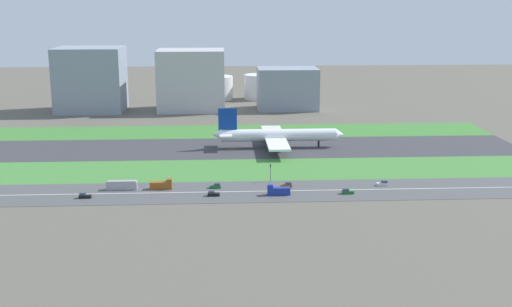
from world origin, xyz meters
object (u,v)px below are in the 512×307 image
at_px(car_0, 213,194).
at_px(truck_1, 278,191).
at_px(car_3, 216,186).
at_px(car_2, 287,185).
at_px(car_4, 347,192).
at_px(hangar_building, 191,80).
at_px(fuel_tank_west, 216,88).
at_px(office_tower, 287,89).
at_px(car_5, 85,196).
at_px(traffic_light, 270,171).
at_px(truck_0, 162,185).
at_px(bus_0, 122,185).
at_px(fuel_tank_centre, 258,87).
at_px(airliner, 276,135).
at_px(terminal_building, 91,79).
at_px(car_6, 383,183).

distance_m(car_0, truck_1, 24.10).
xyz_separation_m(car_0, car_3, (0.92, 10.00, 0.00)).
bearing_deg(car_2, car_3, 180.00).
bearing_deg(car_4, car_2, -24.81).
bearing_deg(hangar_building, truck_1, -78.25).
xyz_separation_m(truck_1, fuel_tank_west, (-23.91, 237.00, 6.76)).
relative_size(hangar_building, fuel_tank_west, 1.81).
xyz_separation_m(truck_1, office_tower, (23.17, 192.00, 11.91)).
xyz_separation_m(car_5, office_tower, (94.16, 192.00, 12.66)).
relative_size(traffic_light, office_tower, 0.18).
xyz_separation_m(truck_0, car_0, (19.71, -10.00, -0.75)).
relative_size(car_4, office_tower, 0.11).
height_order(truck_0, bus_0, truck_0).
relative_size(car_0, hangar_building, 0.10).
height_order(car_5, traffic_light, traffic_light).
bearing_deg(traffic_light, fuel_tank_centre, 87.88).
relative_size(airliner, traffic_light, 9.03).
relative_size(car_4, terminal_building, 0.10).
distance_m(car_6, office_tower, 183.40).
relative_size(truck_1, fuel_tank_centre, 0.41).
relative_size(airliner, fuel_tank_west, 2.73).
bearing_deg(truck_1, car_0, -0.00).
xyz_separation_m(car_2, fuel_tank_west, (-28.25, 227.00, 7.51)).
relative_size(car_6, traffic_light, 0.61).
bearing_deg(fuel_tank_west, car_3, -89.81).
bearing_deg(truck_1, hangar_building, -78.25).
bearing_deg(traffic_light, truck_0, -169.31).
height_order(airliner, fuel_tank_west, airliner).
xyz_separation_m(car_2, traffic_light, (-5.79, 7.99, 3.37)).
height_order(car_6, car_3, same).
xyz_separation_m(car_2, fuel_tank_centre, (2.31, 227.00, 8.00)).
height_order(airliner, traffic_light, airliner).
xyz_separation_m(car_6, terminal_building, (-146.65, 182.00, 19.60)).
distance_m(bus_0, terminal_building, 188.61).
height_order(truck_0, traffic_light, traffic_light).
distance_m(airliner, truck_1, 78.34).
bearing_deg(fuel_tank_centre, truck_0, -102.53).
distance_m(car_3, hangar_building, 183.73).
xyz_separation_m(truck_1, fuel_tank_centre, (6.65, 237.00, 7.26)).
distance_m(car_2, office_tower, 183.41).
height_order(airliner, car_0, airliner).
xyz_separation_m(airliner, terminal_building, (-110.43, 114.00, 14.29)).
relative_size(car_2, office_tower, 0.11).
xyz_separation_m(truck_1, car_3, (-23.17, 10.00, -0.75)).
xyz_separation_m(car_4, terminal_building, (-130.71, 192.00, 19.60)).
bearing_deg(car_6, fuel_tank_west, 106.17).
bearing_deg(car_0, airliner, -110.90).
height_order(car_3, fuel_tank_centre, fuel_tank_centre).
height_order(car_3, hangar_building, hangar_building).
height_order(hangar_building, fuel_tank_centre, hangar_building).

